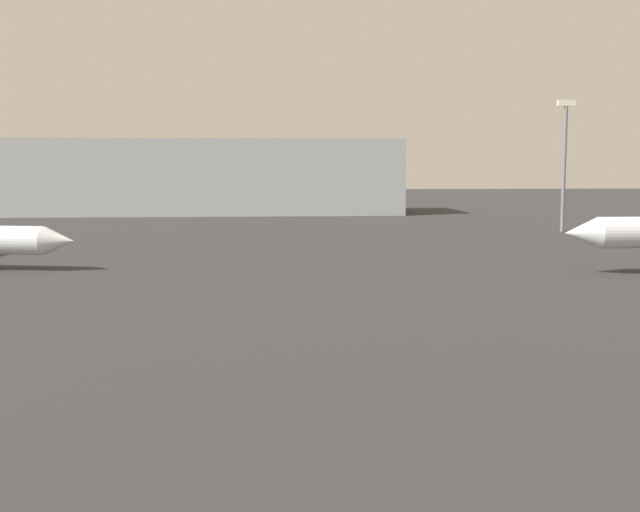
{
  "coord_description": "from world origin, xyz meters",
  "views": [
    {
      "loc": [
        -0.94,
        -7.35,
        8.49
      ],
      "look_at": [
        3.68,
        47.21,
        2.28
      ],
      "focal_mm": 43.8,
      "sensor_mm": 36.0,
      "label": 1
    }
  ],
  "objects": [
    {
      "name": "light_mast_right",
      "position": [
        40.06,
        93.44,
        9.9
      ],
      "size": [
        2.4,
        0.5,
        17.33
      ],
      "color": "slate",
      "rests_on": "ground_plane"
    },
    {
      "name": "terminal_building",
      "position": [
        -17.44,
        139.16,
        6.77
      ],
      "size": [
        86.53,
        20.51,
        13.55
      ],
      "primitive_type": "cube",
      "color": "#999EA3",
      "rests_on": "ground_plane"
    }
  ]
}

